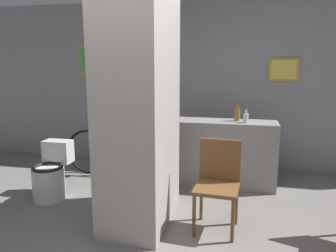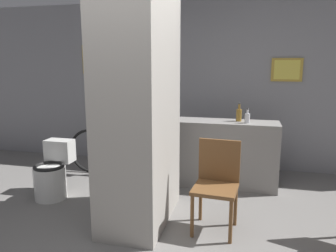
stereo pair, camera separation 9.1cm
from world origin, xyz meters
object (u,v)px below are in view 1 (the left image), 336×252
at_px(toilet, 51,175).
at_px(chair_near_pillar, 218,180).
at_px(bottle_tall, 237,114).
at_px(bicycle, 121,153).

distance_m(toilet, chair_near_pillar, 2.09).
xyz_separation_m(chair_near_pillar, bottle_tall, (0.16, 1.25, 0.48)).
bearing_deg(chair_near_pillar, toilet, 176.10).
relative_size(bicycle, bottle_tall, 6.87).
relative_size(toilet, bicycle, 0.40).
bearing_deg(chair_near_pillar, bottle_tall, 87.23).
bearing_deg(bicycle, bottle_tall, 0.40).
xyz_separation_m(toilet, chair_near_pillar, (2.06, -0.31, 0.20)).
height_order(chair_near_pillar, bottle_tall, bottle_tall).
bearing_deg(toilet, bottle_tall, 23.04).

